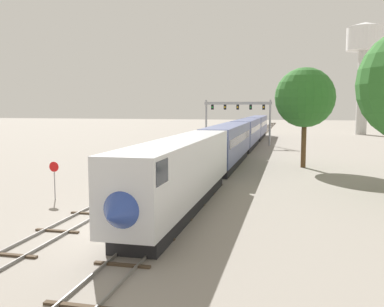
% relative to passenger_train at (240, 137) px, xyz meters
% --- Properties ---
extents(ground_plane, '(400.00, 400.00, 0.00)m').
position_rel_passenger_train_xyz_m(ground_plane, '(-2.00, -38.33, -2.60)').
color(ground_plane, gray).
extents(track_main, '(2.60, 200.00, 0.16)m').
position_rel_passenger_train_xyz_m(track_main, '(0.00, 21.67, -2.54)').
color(track_main, slate).
rests_on(track_main, ground).
extents(track_near, '(2.60, 160.00, 0.16)m').
position_rel_passenger_train_xyz_m(track_near, '(-5.50, 1.67, -2.54)').
color(track_near, slate).
rests_on(track_near, ground).
extents(passenger_train, '(3.04, 89.32, 4.80)m').
position_rel_passenger_train_xyz_m(passenger_train, '(0.00, 0.00, 0.00)').
color(passenger_train, silver).
rests_on(passenger_train, ground).
extents(signal_gantry, '(12.10, 0.49, 8.11)m').
position_rel_passenger_train_xyz_m(signal_gantry, '(-2.25, 15.55, 3.36)').
color(signal_gantry, '#999BA0').
rests_on(signal_gantry, ground).
extents(water_tower, '(8.69, 8.69, 27.15)m').
position_rel_passenger_train_xyz_m(water_tower, '(24.06, 51.31, 18.22)').
color(water_tower, beige).
rests_on(water_tower, ground).
extents(stop_sign, '(0.76, 0.08, 2.88)m').
position_rel_passenger_train_xyz_m(stop_sign, '(-10.00, -32.95, -0.73)').
color(stop_sign, gray).
rests_on(stop_sign, ground).
extents(trackside_tree_mid, '(6.74, 6.74, 11.32)m').
position_rel_passenger_train_xyz_m(trackside_tree_mid, '(8.56, -11.12, 5.32)').
color(trackside_tree_mid, brown).
rests_on(trackside_tree_mid, ground).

